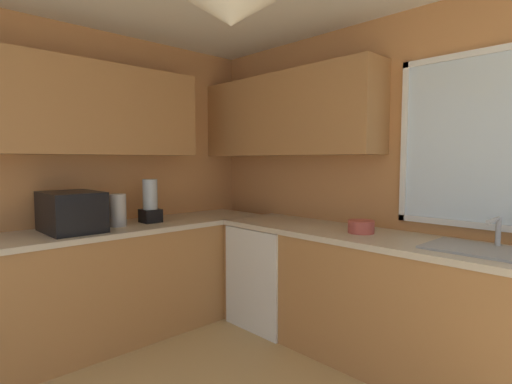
% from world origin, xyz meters
% --- Properties ---
extents(room_shell, '(4.04, 3.43, 2.53)m').
position_xyz_m(room_shell, '(-0.80, 0.54, 1.78)').
color(room_shell, '#C6844C').
rests_on(room_shell, ground_plane).
extents(counter_run_left, '(0.65, 3.04, 0.89)m').
position_xyz_m(counter_run_left, '(-1.65, 0.00, 0.45)').
color(counter_run_left, '#AD7542').
rests_on(counter_run_left, ground_plane).
extents(counter_run_back, '(3.13, 0.65, 0.89)m').
position_xyz_m(counter_run_back, '(0.21, 1.34, 0.45)').
color(counter_run_back, '#AD7542').
rests_on(counter_run_back, ground_plane).
extents(dishwasher, '(0.60, 0.60, 0.85)m').
position_xyz_m(dishwasher, '(-0.99, 1.31, 0.42)').
color(dishwasher, white).
rests_on(dishwasher, ground_plane).
extents(microwave, '(0.48, 0.36, 0.29)m').
position_xyz_m(microwave, '(-1.65, -0.13, 1.04)').
color(microwave, black).
rests_on(microwave, counter_run_left).
extents(kettle, '(0.12, 0.12, 0.25)m').
position_xyz_m(kettle, '(-1.63, 0.21, 1.02)').
color(kettle, '#B7B7BC').
rests_on(kettle, counter_run_left).
extents(sink_assembly, '(0.66, 0.40, 0.19)m').
position_xyz_m(sink_assembly, '(0.65, 1.35, 0.90)').
color(sink_assembly, '#9EA0A5').
rests_on(sink_assembly, counter_run_back).
extents(bowl, '(0.19, 0.19, 0.09)m').
position_xyz_m(bowl, '(-0.17, 1.34, 0.94)').
color(bowl, '#B74C42').
rests_on(bowl, counter_run_back).
extents(blender_appliance, '(0.15, 0.15, 0.36)m').
position_xyz_m(blender_appliance, '(-1.65, 0.50, 1.05)').
color(blender_appliance, black).
rests_on(blender_appliance, counter_run_left).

